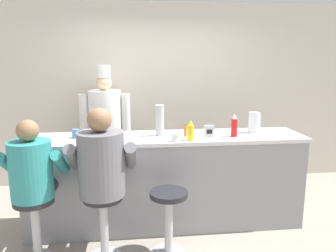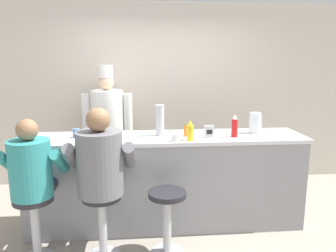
# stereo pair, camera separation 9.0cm
# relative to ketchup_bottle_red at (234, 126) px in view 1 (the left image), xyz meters

# --- Properties ---
(ground_plane) EXTENTS (20.00, 20.00, 0.00)m
(ground_plane) POSITION_rel_ketchup_bottle_red_xyz_m (-0.75, -0.23, -1.16)
(ground_plane) COLOR #9E9384
(wall_back) EXTENTS (10.00, 0.06, 2.70)m
(wall_back) POSITION_rel_ketchup_bottle_red_xyz_m (-0.75, 1.55, 0.19)
(wall_back) COLOR beige
(wall_back) RESTS_ON ground_plane
(diner_counter) EXTENTS (3.09, 0.65, 1.04)m
(diner_counter) POSITION_rel_ketchup_bottle_red_xyz_m (-0.75, 0.10, -0.64)
(diner_counter) COLOR gray
(diner_counter) RESTS_ON ground_plane
(ketchup_bottle_red) EXTENTS (0.07, 0.07, 0.25)m
(ketchup_bottle_red) POSITION_rel_ketchup_bottle_red_xyz_m (0.00, 0.00, 0.00)
(ketchup_bottle_red) COLOR red
(ketchup_bottle_red) RESTS_ON diner_counter
(mustard_bottle_yellow) EXTENTS (0.07, 0.07, 0.22)m
(mustard_bottle_yellow) POSITION_rel_ketchup_bottle_red_xyz_m (-0.51, -0.13, -0.02)
(mustard_bottle_yellow) COLOR yellow
(mustard_bottle_yellow) RESTS_ON diner_counter
(hot_sauce_bottle_orange) EXTENTS (0.04, 0.04, 0.14)m
(hot_sauce_bottle_orange) POSITION_rel_ketchup_bottle_red_xyz_m (-0.53, 0.07, -0.05)
(hot_sauce_bottle_orange) COLOR orange
(hot_sauce_bottle_orange) RESTS_ON diner_counter
(water_pitcher_clear) EXTENTS (0.15, 0.13, 0.24)m
(water_pitcher_clear) POSITION_rel_ketchup_bottle_red_xyz_m (0.29, 0.17, 0.00)
(water_pitcher_clear) COLOR silver
(water_pitcher_clear) RESTS_ON diner_counter
(breakfast_plate) EXTENTS (0.27, 0.27, 0.05)m
(breakfast_plate) POSITION_rel_ketchup_bottle_red_xyz_m (-1.45, -0.06, -0.10)
(breakfast_plate) COLOR white
(breakfast_plate) RESTS_ON diner_counter
(cereal_bowl) EXTENTS (0.15, 0.15, 0.06)m
(cereal_bowl) POSITION_rel_ketchup_bottle_red_xyz_m (-2.04, 0.03, -0.09)
(cereal_bowl) COLOR white
(cereal_bowl) RESTS_ON diner_counter
(coffee_mug_blue) EXTENTS (0.13, 0.08, 0.10)m
(coffee_mug_blue) POSITION_rel_ketchup_bottle_red_xyz_m (-1.71, 0.13, -0.07)
(coffee_mug_blue) COLOR #4C7AB2
(coffee_mug_blue) RESTS_ON diner_counter
(coffee_mug_white) EXTENTS (0.14, 0.09, 0.08)m
(coffee_mug_white) POSITION_rel_ketchup_bottle_red_xyz_m (-0.66, -0.15, -0.08)
(coffee_mug_white) COLOR white
(coffee_mug_white) RESTS_ON diner_counter
(cup_stack_steel) EXTENTS (0.10, 0.10, 0.35)m
(cup_stack_steel) POSITION_rel_ketchup_bottle_red_xyz_m (-0.81, 0.13, 0.06)
(cup_stack_steel) COLOR #B7BABF
(cup_stack_steel) RESTS_ON diner_counter
(napkin_dispenser_chrome) EXTENTS (0.10, 0.06, 0.13)m
(napkin_dispenser_chrome) POSITION_rel_ketchup_bottle_red_xyz_m (-0.28, 0.01, -0.05)
(napkin_dispenser_chrome) COLOR silver
(napkin_dispenser_chrome) RESTS_ON diner_counter
(diner_seated_teal) EXTENTS (0.57, 0.56, 1.36)m
(diner_seated_teal) POSITION_rel_ketchup_bottle_red_xyz_m (-2.02, -0.47, -0.31)
(diner_seated_teal) COLOR #B2B5BA
(diner_seated_teal) RESTS_ON ground_plane
(diner_seated_grey) EXTENTS (0.64, 0.63, 1.46)m
(diner_seated_grey) POSITION_rel_ketchup_bottle_red_xyz_m (-1.40, -0.47, -0.27)
(diner_seated_grey) COLOR #B2B5BA
(diner_seated_grey) RESTS_ON ground_plane
(empty_stool_round) EXTENTS (0.36, 0.36, 0.64)m
(empty_stool_round) POSITION_rel_ketchup_bottle_red_xyz_m (-0.78, -0.50, -0.73)
(empty_stool_round) COLOR #B2B5BA
(empty_stool_round) RESTS_ON ground_plane
(cook_in_whites_near) EXTENTS (0.70, 0.45, 1.80)m
(cook_in_whites_near) POSITION_rel_ketchup_bottle_red_xyz_m (-1.48, 1.19, -0.17)
(cook_in_whites_near) COLOR #232328
(cook_in_whites_near) RESTS_ON ground_plane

